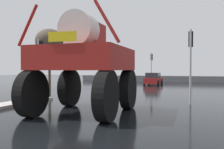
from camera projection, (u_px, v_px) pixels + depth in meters
name	position (u px, v px, depth m)	size (l,w,h in m)	color
ground_plane	(142.00, 90.00, 22.75)	(120.00, 120.00, 0.00)	black
oversize_sprayer	(84.00, 63.00, 11.00)	(4.26, 5.32, 4.45)	black
sedan_ahead	(153.00, 79.00, 31.54)	(1.90, 4.11, 1.52)	maroon
traffic_signal_near_left	(40.00, 55.00, 17.10)	(0.24, 0.54, 3.98)	#A8AAAF
traffic_signal_near_right	(191.00, 50.00, 13.73)	(0.24, 0.54, 4.11)	#A8AAAF
traffic_signal_far_left	(151.00, 62.00, 33.36)	(0.24, 0.55, 4.09)	#A8AAAF
bare_tree_left	(49.00, 41.00, 24.76)	(2.77, 2.77, 5.96)	#473828
roadside_barrier	(167.00, 79.00, 39.23)	(29.38, 0.24, 0.90)	#59595B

